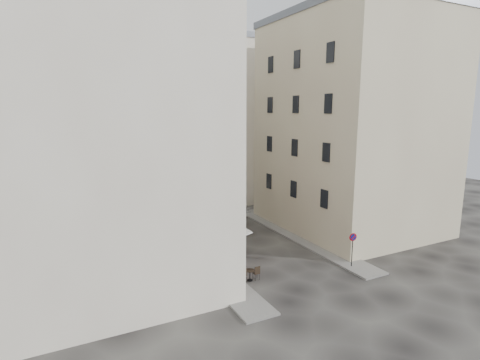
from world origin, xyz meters
TOP-DOWN VIEW (x-y plane):
  - ground at (0.00, 0.00)m, footprint 90.00×90.00m
  - sidewalk_left at (-4.50, 4.00)m, footprint 2.00×22.00m
  - sidewalk_right at (4.50, 3.00)m, footprint 2.00×18.00m
  - building_left at (-10.50, 3.00)m, footprint 12.20×16.20m
  - building_right at (10.50, 3.50)m, footprint 12.20×14.20m
  - building_back at (-1.00, 19.00)m, footprint 18.20×10.20m
  - cafe_storefront at (-4.32, 1.00)m, footprint 1.74×7.30m
  - stone_steps at (0.00, 12.57)m, footprint 9.00×3.15m
  - bollard_near at (-3.25, -1.00)m, footprint 0.12×0.12m
  - bollard_mid at (-3.25, 2.50)m, footprint 0.12×0.12m
  - bollard_far at (-3.25, 6.00)m, footprint 0.12×0.12m
  - no_parking_sign at (4.09, -4.06)m, footprint 0.55×0.16m
  - bistro_table_a at (-3.04, -2.71)m, footprint 1.27×0.59m
  - bistro_table_b at (-3.05, 0.39)m, footprint 1.17×0.55m
  - bistro_table_c at (-2.84, 1.54)m, footprint 1.15×0.54m
  - bistro_table_d at (-2.50, 3.22)m, footprint 1.29×0.61m
  - bistro_table_e at (-3.31, 4.72)m, footprint 1.41×0.66m
  - pedestrian at (-2.69, 1.25)m, footprint 0.70×0.58m

SIDE VIEW (x-z plane):
  - ground at x=0.00m, z-range 0.00..0.00m
  - sidewalk_left at x=-4.50m, z-range 0.00..0.12m
  - sidewalk_right at x=4.50m, z-range 0.00..0.12m
  - stone_steps at x=0.00m, z-range 0.00..0.80m
  - bistro_table_c at x=-2.84m, z-range 0.01..0.82m
  - bistro_table_b at x=-3.05m, z-range 0.01..0.83m
  - bistro_table_a at x=-3.04m, z-range 0.01..0.90m
  - bistro_table_d at x=-2.50m, z-range 0.01..0.92m
  - bistro_table_e at x=-3.31m, z-range 0.01..1.00m
  - bollard_near at x=-3.25m, z-range 0.04..1.02m
  - bollard_mid at x=-3.25m, z-range 0.04..1.02m
  - bollard_far at x=-3.25m, z-range 0.04..1.02m
  - pedestrian at x=-2.69m, z-range 0.00..1.65m
  - no_parking_sign at x=4.09m, z-range 0.51..2.96m
  - cafe_storefront at x=-4.32m, z-range 0.13..3.63m
  - building_right at x=10.50m, z-range 0.01..18.61m
  - building_back at x=-1.00m, z-range 0.01..18.61m
  - building_left at x=-10.50m, z-range 0.01..20.61m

